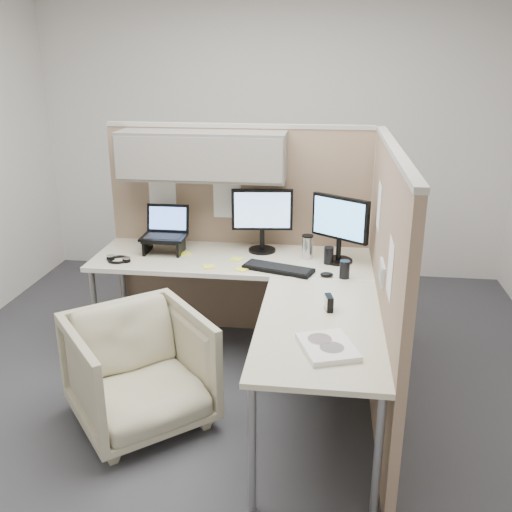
# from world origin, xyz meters

# --- Properties ---
(ground) EXTENTS (4.50, 4.50, 0.00)m
(ground) POSITION_xyz_m (0.00, 0.00, 0.00)
(ground) COLOR #343438
(ground) RESTS_ON ground
(partition_back) EXTENTS (2.00, 0.36, 1.63)m
(partition_back) POSITION_xyz_m (-0.22, 0.83, 1.10)
(partition_back) COLOR #937760
(partition_back) RESTS_ON ground
(partition_right) EXTENTS (0.07, 2.03, 1.63)m
(partition_right) POSITION_xyz_m (0.90, -0.07, 0.82)
(partition_right) COLOR #937760
(partition_right) RESTS_ON ground
(desk) EXTENTS (2.00, 1.98, 0.73)m
(desk) POSITION_xyz_m (0.12, 0.13, 0.69)
(desk) COLOR beige
(desk) RESTS_ON ground
(office_chair) EXTENTS (1.00, 1.00, 0.75)m
(office_chair) POSITION_xyz_m (-0.50, -0.43, 0.38)
(office_chair) COLOR #B5AE90
(office_chair) RESTS_ON ground
(monitor_left) EXTENTS (0.44, 0.20, 0.47)m
(monitor_left) POSITION_xyz_m (0.09, 0.70, 1.00)
(monitor_left) COLOR black
(monitor_left) RESTS_ON desk
(monitor_right) EXTENTS (0.38, 0.28, 0.47)m
(monitor_right) POSITION_xyz_m (0.64, 0.54, 1.00)
(monitor_right) COLOR black
(monitor_right) RESTS_ON desk
(laptop_station) EXTENTS (0.32, 0.27, 0.33)m
(laptop_station) POSITION_xyz_m (-0.62, 0.60, 0.86)
(laptop_station) COLOR black
(laptop_station) RESTS_ON desk
(keyboard) EXTENTS (0.50, 0.30, 0.02)m
(keyboard) POSITION_xyz_m (0.24, 0.32, 0.74)
(keyboard) COLOR black
(keyboard) RESTS_ON desk
(mouse) EXTENTS (0.09, 0.06, 0.03)m
(mouse) POSITION_xyz_m (0.57, 0.24, 0.75)
(mouse) COLOR black
(mouse) RESTS_ON desk
(travel_mug) EXTENTS (0.08, 0.08, 0.17)m
(travel_mug) POSITION_xyz_m (0.42, 0.59, 0.82)
(travel_mug) COLOR silver
(travel_mug) RESTS_ON desk
(soda_can_green) EXTENTS (0.07, 0.07, 0.12)m
(soda_can_green) POSITION_xyz_m (0.68, 0.23, 0.79)
(soda_can_green) COLOR black
(soda_can_green) RESTS_ON desk
(soda_can_silver) EXTENTS (0.07, 0.07, 0.12)m
(soda_can_silver) POSITION_xyz_m (0.58, 0.49, 0.79)
(soda_can_silver) COLOR black
(soda_can_silver) RESTS_ON desk
(sticky_note_d) EXTENTS (0.09, 0.09, 0.01)m
(sticky_note_d) POSITION_xyz_m (-0.07, 0.49, 0.73)
(sticky_note_d) COLOR #F7FE43
(sticky_note_d) RESTS_ON desk
(sticky_note_b) EXTENTS (0.10, 0.10, 0.01)m
(sticky_note_b) POSITION_xyz_m (-0.00, 0.29, 0.73)
(sticky_note_b) COLOR #F7FE43
(sticky_note_b) RESTS_ON desk
(sticky_note_c) EXTENTS (0.10, 0.10, 0.01)m
(sticky_note_c) POSITION_xyz_m (-0.46, 0.56, 0.73)
(sticky_note_c) COLOR #F7FE43
(sticky_note_c) RESTS_ON desk
(sticky_note_a) EXTENTS (0.10, 0.10, 0.01)m
(sticky_note_a) POSITION_xyz_m (-0.23, 0.32, 0.73)
(sticky_note_a) COLOR #F7FE43
(sticky_note_a) RESTS_ON desk
(headphones) EXTENTS (0.18, 0.18, 0.03)m
(headphones) POSITION_xyz_m (-0.89, 0.36, 0.74)
(headphones) COLOR black
(headphones) RESTS_ON desk
(paper_stack) EXTENTS (0.33, 0.37, 0.03)m
(paper_stack) POSITION_xyz_m (0.58, -0.74, 0.75)
(paper_stack) COLOR white
(paper_stack) RESTS_ON desk
(desk_clock) EXTENTS (0.05, 0.09, 0.09)m
(desk_clock) POSITION_xyz_m (0.58, -0.28, 0.77)
(desk_clock) COLOR black
(desk_clock) RESTS_ON desk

